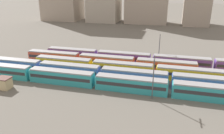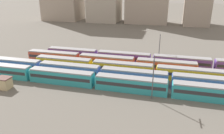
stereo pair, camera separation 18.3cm
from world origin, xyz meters
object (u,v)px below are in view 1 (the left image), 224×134
train_track_0 (131,84)px  catenary_pole_0 (153,76)px  catenary_pole_1 (159,47)px  train_track_4 (181,62)px  signal_hut (4,83)px  train_track_3 (106,61)px  train_track_1 (170,80)px

train_track_0 → catenary_pole_0: size_ratio=8.79×
catenary_pole_0 → catenary_pole_1: 26.53m
train_track_4 → signal_hut: (-44.43, -27.52, -0.35)m
train_track_0 → train_track_3: 18.98m
catenary_pole_0 → signal_hut: catenary_pole_0 is taller
train_track_0 → train_track_1: bearing=29.1°
catenary_pole_1 → catenary_pole_0: bearing=-89.6°
train_track_3 → signal_hut: bearing=-133.2°
train_track_0 → catenary_pole_1: size_ratio=9.46×
train_track_0 → train_track_4: size_ratio=1.00×
catenary_pole_1 → signal_hut: bearing=-140.5°
train_track_0 → train_track_3: (-10.80, 15.60, -0.00)m
train_track_1 → catenary_pole_1: (-4.03, 18.58, 3.59)m
train_track_0 → catenary_pole_1: bearing=77.4°
train_track_1 → catenary_pole_1: 19.35m
train_track_0 → train_track_4: same height
train_track_4 → catenary_pole_0: size_ratio=8.79×
train_track_3 → train_track_4: same height
train_track_0 → train_track_3: same height
train_track_3 → train_track_4: size_ratio=0.60×
signal_hut → train_track_3: bearing=46.8°
train_track_4 → catenary_pole_0: 24.94m
catenary_pole_1 → train_track_3: bearing=-153.1°
train_track_3 → catenary_pole_1: size_ratio=5.64×
train_track_3 → signal_hut: 30.60m
train_track_3 → train_track_4: 24.07m
train_track_0 → catenary_pole_0: 7.31m
signal_hut → train_track_4: bearing=31.8°
train_track_0 → train_track_1: (9.35, 5.20, 0.00)m
catenary_pole_1 → train_track_4: bearing=-22.0°
train_track_0 → signal_hut: bearing=-168.0°
train_track_4 → catenary_pole_1: (-7.38, 2.98, 3.59)m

